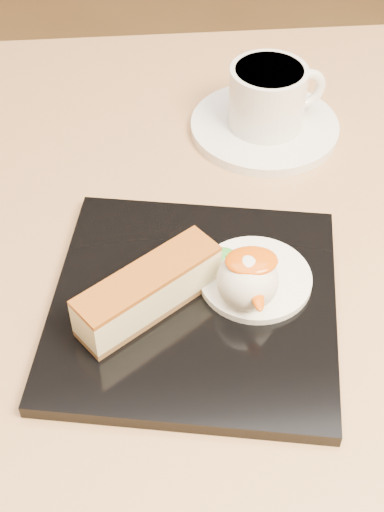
{
  "coord_description": "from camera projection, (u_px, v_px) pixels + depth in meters",
  "views": [
    {
      "loc": [
        -0.03,
        -0.39,
        1.16
      ],
      "look_at": [
        0.0,
        -0.01,
        0.76
      ],
      "focal_mm": 50.0,
      "sensor_mm": 36.0,
      "label": 1
    }
  ],
  "objects": [
    {
      "name": "table",
      "position": [
        188.0,
        384.0,
        0.7
      ],
      "size": [
        0.8,
        0.8,
        0.72
      ],
      "color": "black",
      "rests_on": "ground"
    },
    {
      "name": "ice_cream_scoop",
      "position": [
        248.0,
        280.0,
        0.54
      ],
      "size": [
        0.05,
        0.05,
        0.05
      ],
      "primitive_type": "sphere",
      "color": "white",
      "rests_on": "cream_smear"
    },
    {
      "name": "saucer",
      "position": [
        264.0,
        127.0,
        0.72
      ],
      "size": [
        0.15,
        0.15,
        0.01
      ],
      "primitive_type": "cylinder",
      "color": "white",
      "rests_on": "table"
    },
    {
      "name": "cheesecake",
      "position": [
        149.0,
        291.0,
        0.54
      ],
      "size": [
        0.12,
        0.1,
        0.04
      ],
      "rotation": [
        0.0,
        0.0,
        0.63
      ],
      "color": "brown",
      "rests_on": "dessert_plate"
    },
    {
      "name": "cream_smear",
      "position": [
        255.0,
        278.0,
        0.57
      ],
      "size": [
        0.09,
        0.09,
        0.01
      ],
      "primitive_type": "cylinder",
      "color": "white",
      "rests_on": "dessert_plate"
    },
    {
      "name": "mint_sprig",
      "position": [
        215.0,
        254.0,
        0.58
      ],
      "size": [
        0.04,
        0.03,
        0.0
      ],
      "color": "green",
      "rests_on": "cream_smear"
    },
    {
      "name": "coffee_cup",
      "position": [
        269.0,
        95.0,
        0.7
      ],
      "size": [
        0.1,
        0.08,
        0.06
      ],
      "rotation": [
        0.0,
        0.0,
        0.25
      ],
      "color": "white",
      "rests_on": "saucer"
    },
    {
      "name": "dessert_plate",
      "position": [
        194.0,
        304.0,
        0.56
      ],
      "size": [
        0.26,
        0.26,
        0.01
      ],
      "primitive_type": "cube",
      "rotation": [
        0.0,
        0.0,
        -0.19
      ],
      "color": "black",
      "rests_on": "table"
    },
    {
      "name": "mango_sauce",
      "position": [
        251.0,
        261.0,
        0.52
      ],
      "size": [
        0.04,
        0.03,
        0.01
      ],
      "primitive_type": "ellipsoid",
      "color": "#D65106",
      "rests_on": "ice_cream_scoop"
    }
  ]
}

